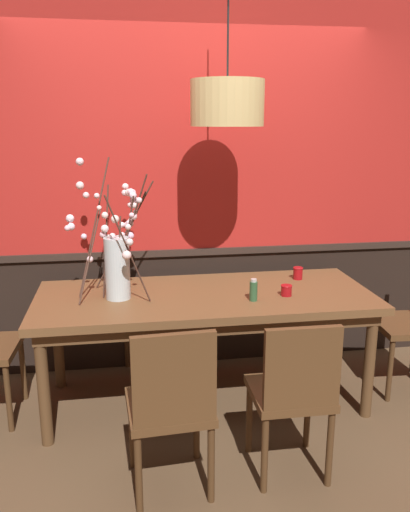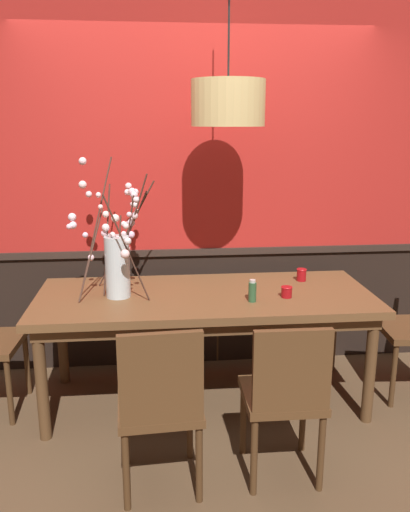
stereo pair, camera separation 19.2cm
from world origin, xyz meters
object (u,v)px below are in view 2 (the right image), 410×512
object	(u,v)px
candle_holder_nearer_edge	(287,292)
condiment_bottle	(252,291)
chair_far_side_left	(154,292)
pendant_lamp	(228,103)
vase_with_blossoms	(117,257)
chair_near_side_right	(285,393)
chair_far_side_right	(235,286)
dining_table	(205,306)
candle_holder_nearer_center	(301,275)
chair_near_side_left	(160,401)

from	to	relation	value
candle_holder_nearer_edge	condiment_bottle	bearing A→B (deg)	-165.63
chair_far_side_left	candle_holder_nearer_edge	world-z (taller)	chair_far_side_left
pendant_lamp	chair_far_side_left	bearing A→B (deg)	122.01
vase_with_blossoms	chair_near_side_right	bearing A→B (deg)	-44.77
chair_far_side_right	chair_far_side_left	bearing A→B (deg)	-178.27
dining_table	candle_holder_nearer_edge	size ratio (longest dim) A/B	29.43
candle_holder_nearer_center	candle_holder_nearer_edge	distance (m)	0.39
candle_holder_nearer_edge	dining_table	bearing A→B (deg)	166.78
chair_far_side_left	dining_table	bearing A→B (deg)	-67.88
dining_table	vase_with_blossoms	size ratio (longest dim) A/B	2.51
dining_table	chair_near_side_right	xyz separation A→B (m)	(0.33, -0.86, -0.17)
candle_holder_nearer_center	candle_holder_nearer_edge	world-z (taller)	candle_holder_nearer_center
dining_table	chair_far_side_left	size ratio (longest dim) A/B	2.40
chair_near_side_left	chair_far_side_right	xyz separation A→B (m)	(0.64, 1.74, 0.02)
dining_table	chair_near_side_left	distance (m)	0.96
chair_far_side_left	candle_holder_nearer_center	size ratio (longest dim) A/B	10.46
chair_far_side_left	chair_near_side_left	xyz separation A→B (m)	(0.03, -1.72, 0.00)
chair_far_side_left	chair_far_side_right	size ratio (longest dim) A/B	0.96
chair_far_side_left	chair_near_side_right	bearing A→B (deg)	-68.42
dining_table	chair_far_side_right	distance (m)	0.93
candle_holder_nearer_center	chair_far_side_right	bearing A→B (deg)	120.12
chair_near_side_left	condiment_bottle	size ratio (longest dim) A/B	6.55
chair_near_side_right	dining_table	bearing A→B (deg)	111.05
chair_far_side_right	candle_holder_nearer_center	xyz separation A→B (m)	(0.37, -0.63, 0.27)
dining_table	candle_holder_nearer_edge	world-z (taller)	candle_holder_nearer_edge
chair_far_side_right	vase_with_blossoms	distance (m)	1.31
chair_far_side_left	vase_with_blossoms	xyz separation A→B (m)	(-0.22, -0.81, 0.51)
dining_table	candle_holder_nearer_edge	xyz separation A→B (m)	(0.51, -0.12, 0.12)
dining_table	condiment_bottle	bearing A→B (deg)	-32.86
chair_far_side_right	dining_table	bearing A→B (deg)	-111.43
vase_with_blossoms	condiment_bottle	bearing A→B (deg)	-13.71
vase_with_blossoms	pendant_lamp	bearing A→B (deg)	2.67
chair_near_side_left	candle_holder_nearer_center	xyz separation A→B (m)	(1.01, 1.11, 0.30)
candle_holder_nearer_edge	pendant_lamp	size ratio (longest dim) A/B	0.06
chair_far_side_right	candle_holder_nearer_center	size ratio (longest dim) A/B	10.92
dining_table	vase_with_blossoms	bearing A→B (deg)	177.49
dining_table	chair_near_side_left	size ratio (longest dim) A/B	2.36
candle_holder_nearer_center	dining_table	bearing A→B (deg)	-162.59
chair_far_side_right	candle_holder_nearer_center	bearing A→B (deg)	-59.88
chair_far_side_right	chair_near_side_right	bearing A→B (deg)	-90.17
chair_far_side_left	chair_far_side_right	world-z (taller)	chair_far_side_right
condiment_bottle	chair_far_side_left	bearing A→B (deg)	121.34
chair_near_side_right	chair_near_side_left	distance (m)	0.64
dining_table	pendant_lamp	bearing A→B (deg)	21.39
chair_near_side_left	candle_holder_nearer_center	world-z (taller)	chair_near_side_left
chair_far_side_left	chair_near_side_left	size ratio (longest dim) A/B	0.98
chair_far_side_left	pendant_lamp	xyz separation A→B (m)	(0.48, -0.77, 1.45)
condiment_bottle	vase_with_blossoms	bearing A→B (deg)	166.29
chair_far_side_right	vase_with_blossoms	world-z (taller)	vase_with_blossoms
chair_far_side_right	pendant_lamp	xyz separation A→B (m)	(-0.19, -0.79, 1.42)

